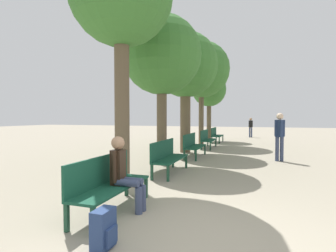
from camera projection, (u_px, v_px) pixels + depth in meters
The scene contains 14 objects.
ground_plane at pixel (201, 244), 3.35m from camera, with size 80.00×80.00×0.00m, color gray.
bench_row_0 at pixel (107, 181), 4.49m from camera, with size 0.53×1.88×0.94m.
bench_row_1 at pixel (167, 155), 7.50m from camera, with size 0.53×1.88×0.94m.
bench_row_2 at pixel (193, 144), 10.51m from camera, with size 0.53×1.88×0.94m.
bench_row_3 at pixel (207, 138), 13.52m from camera, with size 0.53×1.88×0.94m.
bench_row_4 at pixel (216, 134), 16.53m from camera, with size 0.53×1.88×0.94m.
tree_row_1 at pixel (162, 56), 8.88m from camera, with size 2.70×2.70×5.08m.
tree_row_2 at pixel (185, 66), 11.84m from camera, with size 2.95×2.95×5.46m.
tree_row_3 at pixel (201, 70), 15.26m from camera, with size 3.27×3.27×6.02m.
tree_row_4 at pixel (209, 90), 17.79m from camera, with size 2.30×2.30×4.63m.
person_seated at pixel (124, 171), 4.53m from camera, with size 0.61×0.34×1.29m.
backpack at pixel (104, 229), 3.22m from camera, with size 0.23×0.33×0.49m.
pedestrian_near at pixel (280, 134), 9.54m from camera, with size 0.36×0.31×1.76m.
pedestrian_mid at pixel (251, 126), 20.62m from camera, with size 0.31×0.23×1.55m.
Camera 1 is at (0.66, -3.25, 1.62)m, focal length 28.00 mm.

